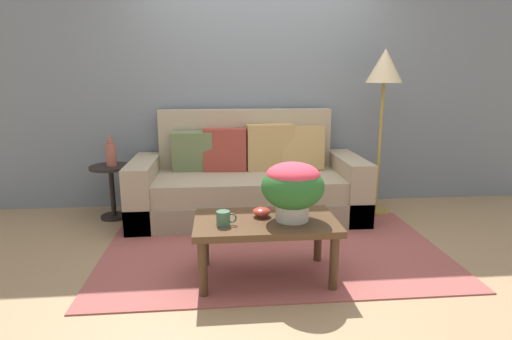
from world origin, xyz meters
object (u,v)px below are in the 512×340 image
at_px(couch, 248,183).
at_px(floor_lamp, 384,77).
at_px(coffee_table, 266,228).
at_px(potted_plant, 293,185).
at_px(side_table, 112,182).
at_px(snack_bowl, 262,212).
at_px(coffee_mug, 224,218).
at_px(table_vase, 111,154).

height_order(couch, floor_lamp, floor_lamp).
xyz_separation_m(coffee_table, potted_plant, (0.18, -0.02, 0.31)).
bearing_deg(side_table, floor_lamp, -1.53).
height_order(potted_plant, snack_bowl, potted_plant).
relative_size(couch, coffee_table, 2.31).
height_order(coffee_mug, snack_bowl, coffee_mug).
xyz_separation_m(side_table, potted_plant, (1.55, -1.41, 0.30)).
xyz_separation_m(coffee_table, side_table, (-1.37, 1.39, 0.00)).
bearing_deg(potted_plant, coffee_mug, -172.13).
bearing_deg(coffee_table, potted_plant, -7.08).
bearing_deg(table_vase, coffee_mug, -53.98).
relative_size(floor_lamp, snack_bowl, 13.03).
height_order(couch, coffee_table, couch).
xyz_separation_m(coffee_table, table_vase, (-1.35, 1.38, 0.28)).
xyz_separation_m(coffee_mug, snack_bowl, (0.27, 0.15, -0.01)).
relative_size(coffee_table, side_table, 1.82).
bearing_deg(floor_lamp, couch, 178.86).
relative_size(floor_lamp, coffee_mug, 12.19).
xyz_separation_m(side_table, floor_lamp, (2.68, -0.07, 1.01)).
xyz_separation_m(couch, potted_plant, (0.20, -1.37, 0.34)).
distance_m(side_table, potted_plant, 2.12).
relative_size(snack_bowl, table_vase, 0.43).
relative_size(coffee_table, table_vase, 3.35).
height_order(couch, table_vase, couch).
relative_size(couch, side_table, 4.22).
distance_m(potted_plant, snack_bowl, 0.30).
relative_size(coffee_table, floor_lamp, 0.59).
bearing_deg(table_vase, snack_bowl, -44.70).
xyz_separation_m(potted_plant, coffee_mug, (-0.47, -0.06, -0.19)).
relative_size(couch, potted_plant, 5.31).
height_order(side_table, coffee_mug, side_table).
bearing_deg(potted_plant, side_table, 137.71).
bearing_deg(side_table, coffee_mug, -53.68).
bearing_deg(table_vase, coffee_table, -45.55).
relative_size(coffee_mug, snack_bowl, 1.07).
height_order(floor_lamp, potted_plant, floor_lamp).
bearing_deg(potted_plant, floor_lamp, 49.85).
distance_m(coffee_table, coffee_mug, 0.32).
relative_size(potted_plant, snack_bowl, 3.36).
relative_size(couch, coffee_mug, 16.68).
height_order(side_table, snack_bowl, side_table).
distance_m(potted_plant, table_vase, 2.08).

